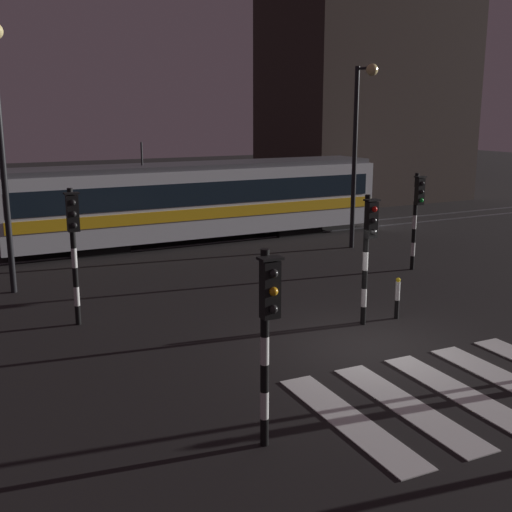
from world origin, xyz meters
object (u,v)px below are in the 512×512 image
object	(u,v)px
traffic_light_median_centre	(368,241)
street_lamp_trackside_left	(1,131)
tram	(199,200)
bollard_island_edge	(397,298)
traffic_light_corner_far_right	(417,207)
traffic_light_corner_far_left	(73,237)
street_lamp_trackside_right	(359,134)
traffic_light_corner_near_left	(267,320)

from	to	relation	value
traffic_light_median_centre	street_lamp_trackside_left	bearing A→B (deg)	137.07
traffic_light_median_centre	tram	xyz separation A→B (m)	(0.36, 11.97, -0.45)
tram	bollard_island_edge	distance (m)	11.97
traffic_light_corner_far_right	traffic_light_corner_far_left	bearing A→B (deg)	-176.90
traffic_light_median_centre	tram	distance (m)	11.98
traffic_light_median_centre	tram	world-z (taller)	tram
street_lamp_trackside_left	traffic_light_corner_far_right	bearing A→B (deg)	-13.89
traffic_light_median_centre	traffic_light_corner_far_left	bearing A→B (deg)	152.88
bollard_island_edge	street_lamp_trackside_right	bearing A→B (deg)	61.25
traffic_light_corner_far_right	street_lamp_trackside_right	world-z (taller)	street_lamp_trackside_right
traffic_light_corner_far_left	traffic_light_corner_near_left	bearing A→B (deg)	-79.23
traffic_light_corner_far_right	tram	bearing A→B (deg)	120.03
traffic_light_median_centre	street_lamp_trackside_left	size ratio (longest dim) A/B	0.44
traffic_light_corner_near_left	street_lamp_trackside_right	world-z (taller)	street_lamp_trackside_right
traffic_light_median_centre	street_lamp_trackside_left	world-z (taller)	street_lamp_trackside_left
bollard_island_edge	traffic_light_corner_near_left	bearing A→B (deg)	-145.31
traffic_light_corner_far_right	tram	distance (m)	9.27
traffic_light_corner_far_left	street_lamp_trackside_left	distance (m)	4.62
traffic_light_corner_near_left	tram	bearing A→B (deg)	71.41
traffic_light_corner_far_left	street_lamp_trackside_right	world-z (taller)	street_lamp_trackside_right
traffic_light_corner_far_right	traffic_light_corner_far_left	world-z (taller)	traffic_light_corner_far_left
traffic_light_median_centre	traffic_light_corner_near_left	size ratio (longest dim) A/B	1.02
traffic_light_corner_far_right	traffic_light_median_centre	distance (m)	6.37
traffic_light_corner_near_left	bollard_island_edge	size ratio (longest dim) A/B	2.96
traffic_light_corner_far_right	street_lamp_trackside_left	distance (m)	13.23
traffic_light_corner_far_left	bollard_island_edge	world-z (taller)	traffic_light_corner_far_left
street_lamp_trackside_left	bollard_island_edge	distance (m)	11.91
traffic_light_median_centre	bollard_island_edge	size ratio (longest dim) A/B	3.00
traffic_light_corner_far_left	street_lamp_trackside_left	size ratio (longest dim) A/B	0.46
traffic_light_corner_far_right	traffic_light_corner_near_left	size ratio (longest dim) A/B	1.01
traffic_light_corner_far_left	bollard_island_edge	distance (m)	8.42
street_lamp_trackside_left	bollard_island_edge	bearing A→B (deg)	-38.88
traffic_light_median_centre	tram	bearing A→B (deg)	88.27
traffic_light_corner_far_left	traffic_light_median_centre	bearing A→B (deg)	-27.12
traffic_light_median_centre	bollard_island_edge	xyz separation A→B (m)	(1.07, 0.08, -1.64)
tram	bollard_island_edge	xyz separation A→B (m)	(0.71, -11.89, -1.19)
street_lamp_trackside_right	bollard_island_edge	world-z (taller)	street_lamp_trackside_right
street_lamp_trackside_right	tram	world-z (taller)	street_lamp_trackside_right
street_lamp_trackside_right	traffic_light_corner_near_left	bearing A→B (deg)	-130.98
tram	traffic_light_corner_far_left	bearing A→B (deg)	-128.42
street_lamp_trackside_right	traffic_light_median_centre	bearing A→B (deg)	-124.29
street_lamp_trackside_left	tram	distance (m)	9.83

